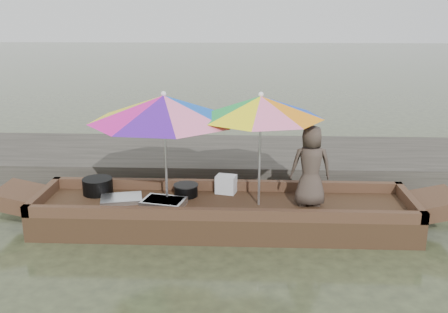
{
  "coord_description": "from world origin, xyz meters",
  "views": [
    {
      "loc": [
        0.28,
        -6.4,
        2.92
      ],
      "look_at": [
        0.0,
        0.1,
        1.0
      ],
      "focal_mm": 40.0,
      "sensor_mm": 36.0,
      "label": 1
    }
  ],
  "objects_px": {
    "boat_hull": "(224,215)",
    "umbrella_stern": "(260,150)",
    "charcoal_grill": "(186,191)",
    "tray_crayfish": "(164,203)",
    "tray_scallop": "(121,199)",
    "vendor": "(311,166)",
    "umbrella_bow": "(165,149)",
    "supply_bag": "(226,184)",
    "cooking_pot": "(98,186)"
  },
  "relations": [
    {
      "from": "boat_hull",
      "to": "umbrella_stern",
      "type": "distance_m",
      "value": 1.06
    },
    {
      "from": "charcoal_grill",
      "to": "umbrella_stern",
      "type": "height_order",
      "value": "umbrella_stern"
    },
    {
      "from": "tray_crayfish",
      "to": "tray_scallop",
      "type": "distance_m",
      "value": 0.64
    },
    {
      "from": "vendor",
      "to": "umbrella_bow",
      "type": "distance_m",
      "value": 1.96
    },
    {
      "from": "charcoal_grill",
      "to": "umbrella_bow",
      "type": "distance_m",
      "value": 0.78
    },
    {
      "from": "charcoal_grill",
      "to": "boat_hull",
      "type": "bearing_deg",
      "value": -26.84
    },
    {
      "from": "tray_scallop",
      "to": "charcoal_grill",
      "type": "relative_size",
      "value": 1.69
    },
    {
      "from": "supply_bag",
      "to": "umbrella_stern",
      "type": "xyz_separation_m",
      "value": [
        0.47,
        -0.44,
        0.65
      ]
    },
    {
      "from": "supply_bag",
      "to": "umbrella_bow",
      "type": "distance_m",
      "value": 1.12
    },
    {
      "from": "boat_hull",
      "to": "vendor",
      "type": "distance_m",
      "value": 1.38
    },
    {
      "from": "tray_crayfish",
      "to": "supply_bag",
      "type": "bearing_deg",
      "value": 33.38
    },
    {
      "from": "charcoal_grill",
      "to": "vendor",
      "type": "bearing_deg",
      "value": -8.77
    },
    {
      "from": "umbrella_stern",
      "to": "supply_bag",
      "type": "bearing_deg",
      "value": 136.68
    },
    {
      "from": "boat_hull",
      "to": "umbrella_bow",
      "type": "distance_m",
      "value": 1.23
    },
    {
      "from": "boat_hull",
      "to": "tray_crayfish",
      "type": "relative_size",
      "value": 9.16
    },
    {
      "from": "boat_hull",
      "to": "umbrella_stern",
      "type": "relative_size",
      "value": 3.11
    },
    {
      "from": "tray_scallop",
      "to": "supply_bag",
      "type": "height_order",
      "value": "supply_bag"
    },
    {
      "from": "tray_crayfish",
      "to": "vendor",
      "type": "bearing_deg",
      "value": 3.53
    },
    {
      "from": "vendor",
      "to": "umbrella_stern",
      "type": "distance_m",
      "value": 0.72
    },
    {
      "from": "vendor",
      "to": "umbrella_bow",
      "type": "relative_size",
      "value": 0.56
    },
    {
      "from": "charcoal_grill",
      "to": "supply_bag",
      "type": "relative_size",
      "value": 1.19
    },
    {
      "from": "umbrella_bow",
      "to": "umbrella_stern",
      "type": "relative_size",
      "value": 1.21
    },
    {
      "from": "boat_hull",
      "to": "cooking_pot",
      "type": "relative_size",
      "value": 11.95
    },
    {
      "from": "supply_bag",
      "to": "boat_hull",
      "type": "bearing_deg",
      "value": -92.08
    },
    {
      "from": "umbrella_bow",
      "to": "umbrella_stern",
      "type": "xyz_separation_m",
      "value": [
        1.26,
        0.0,
        0.0
      ]
    },
    {
      "from": "boat_hull",
      "to": "tray_scallop",
      "type": "xyz_separation_m",
      "value": [
        -1.43,
        0.04,
        0.21
      ]
    },
    {
      "from": "tray_scallop",
      "to": "boat_hull",
      "type": "bearing_deg",
      "value": -1.69
    },
    {
      "from": "cooking_pot",
      "to": "umbrella_stern",
      "type": "xyz_separation_m",
      "value": [
        2.33,
        -0.32,
        0.66
      ]
    },
    {
      "from": "cooking_pot",
      "to": "umbrella_bow",
      "type": "distance_m",
      "value": 1.29
    },
    {
      "from": "tray_crayfish",
      "to": "boat_hull",
      "type": "bearing_deg",
      "value": 7.54
    },
    {
      "from": "vendor",
      "to": "umbrella_stern",
      "type": "bearing_deg",
      "value": -0.88
    },
    {
      "from": "tray_scallop",
      "to": "vendor",
      "type": "distance_m",
      "value": 2.66
    },
    {
      "from": "charcoal_grill",
      "to": "umbrella_bow",
      "type": "height_order",
      "value": "umbrella_bow"
    },
    {
      "from": "tray_scallop",
      "to": "vendor",
      "type": "bearing_deg",
      "value": -0.61
    },
    {
      "from": "tray_scallop",
      "to": "supply_bag",
      "type": "xyz_separation_m",
      "value": [
        1.45,
        0.4,
        0.1
      ]
    },
    {
      "from": "charcoal_grill",
      "to": "vendor",
      "type": "relative_size",
      "value": 0.3
    },
    {
      "from": "tray_crayfish",
      "to": "umbrella_bow",
      "type": "relative_size",
      "value": 0.28
    },
    {
      "from": "boat_hull",
      "to": "tray_scallop",
      "type": "relative_size",
      "value": 9.16
    },
    {
      "from": "tray_crayfish",
      "to": "supply_bag",
      "type": "distance_m",
      "value": 1.0
    },
    {
      "from": "cooking_pot",
      "to": "tray_crayfish",
      "type": "xyz_separation_m",
      "value": [
        1.03,
        -0.43,
        -0.07
      ]
    },
    {
      "from": "tray_crayfish",
      "to": "cooking_pot",
      "type": "bearing_deg",
      "value": 157.29
    },
    {
      "from": "tray_crayfish",
      "to": "umbrella_bow",
      "type": "height_order",
      "value": "umbrella_bow"
    },
    {
      "from": "tray_scallop",
      "to": "umbrella_stern",
      "type": "height_order",
      "value": "umbrella_stern"
    },
    {
      "from": "boat_hull",
      "to": "umbrella_bow",
      "type": "height_order",
      "value": "umbrella_bow"
    },
    {
      "from": "boat_hull",
      "to": "tray_crayfish",
      "type": "xyz_separation_m",
      "value": [
        -0.81,
        -0.11,
        0.22
      ]
    },
    {
      "from": "vendor",
      "to": "umbrella_stern",
      "type": "xyz_separation_m",
      "value": [
        -0.69,
        -0.01,
        0.21
      ]
    },
    {
      "from": "tray_crayfish",
      "to": "charcoal_grill",
      "type": "xyz_separation_m",
      "value": [
        0.26,
        0.39,
        0.03
      ]
    },
    {
      "from": "tray_crayfish",
      "to": "tray_scallop",
      "type": "bearing_deg",
      "value": 166.44
    },
    {
      "from": "tray_scallop",
      "to": "umbrella_bow",
      "type": "relative_size",
      "value": 0.28
    },
    {
      "from": "boat_hull",
      "to": "supply_bag",
      "type": "relative_size",
      "value": 18.41
    }
  ]
}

